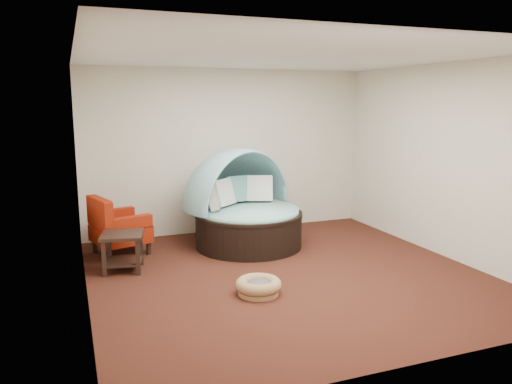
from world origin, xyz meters
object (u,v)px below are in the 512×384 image
object	(u,v)px
canopy_daybed	(244,201)
side_table	(123,247)
pet_basket	(259,286)
red_armchair	(117,228)

from	to	relation	value
canopy_daybed	side_table	xyz separation A→B (m)	(-1.93, -0.57, -0.38)
pet_basket	side_table	size ratio (longest dim) A/B	0.97
pet_basket	side_table	world-z (taller)	side_table
canopy_daybed	red_armchair	distance (m)	1.97
red_armchair	side_table	world-z (taller)	red_armchair
pet_basket	red_armchair	size ratio (longest dim) A/B	0.67
canopy_daybed	pet_basket	xyz separation A→B (m)	(-0.53, -2.01, -0.61)
red_armchair	side_table	xyz separation A→B (m)	(-0.00, -0.80, -0.07)
canopy_daybed	red_armchair	bearing A→B (deg)	148.79
pet_basket	red_armchair	bearing A→B (deg)	122.09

